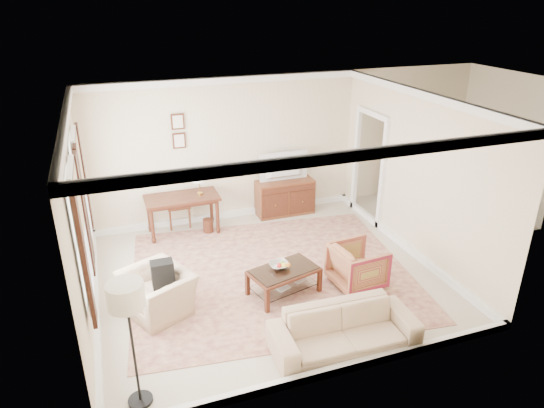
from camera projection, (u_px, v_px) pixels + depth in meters
room_shell at (266, 131)px, 7.13m from camera, size 5.51×5.01×2.91m
annex_bedroom at (447, 197)px, 10.36m from camera, size 3.00×2.70×2.90m
window_front at (81, 236)px, 6.07m from camera, size 0.12×1.56×1.80m
window_rear at (82, 191)px, 7.45m from camera, size 0.12×1.56×1.80m
doorway at (369, 169)px, 9.82m from camera, size 0.10×1.12×2.25m
rug at (271, 273)px, 8.16m from camera, size 4.95×4.38×0.01m
writing_desk at (182, 202)px, 9.31m from camera, size 1.40×0.70×0.77m
desk_chair at (177, 202)px, 9.66m from camera, size 0.54×0.54×1.05m
desk_lamp at (199, 182)px, 9.28m from camera, size 0.32×0.32×0.50m
framed_prints at (178, 131)px, 9.20m from camera, size 0.25×0.04×0.68m
sideboard at (285, 197)px, 10.27m from camera, size 1.21×0.47×0.75m
tv at (286, 158)px, 9.90m from camera, size 0.99×0.57×0.13m
coffee_table at (284, 275)px, 7.49m from camera, size 1.17×0.85×0.44m
fruit_bowl at (279, 264)px, 7.47m from camera, size 0.42×0.42×0.10m
book_a at (275, 288)px, 7.44m from camera, size 0.28×0.13×0.38m
book_b at (291, 280)px, 7.67m from camera, size 0.27×0.12×0.38m
striped_armchair at (358, 264)px, 7.69m from camera, size 0.77×0.81×0.78m
club_armchair at (157, 286)px, 7.05m from camera, size 0.99×1.16×0.86m
backpack at (162, 271)px, 6.97m from camera, size 0.30×0.37×0.40m
sofa at (345, 324)px, 6.31m from camera, size 1.96×0.64×0.76m
floor_lamp at (127, 305)px, 5.07m from camera, size 0.39×0.39×1.60m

